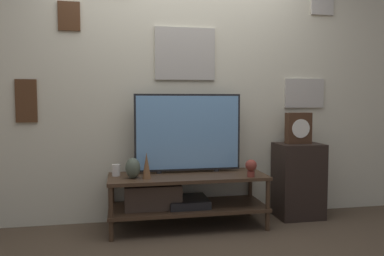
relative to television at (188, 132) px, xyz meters
name	(u,v)px	position (x,y,z in m)	size (l,w,h in m)	color
ground_plane	(194,239)	(-0.02, -0.41, -0.86)	(12.00, 12.00, 0.00)	#4C3D2D
wall_back	(182,80)	(-0.02, 0.20, 0.50)	(6.40, 0.08, 2.70)	beige
media_console	(176,195)	(-0.14, -0.11, -0.55)	(1.42, 0.52, 0.48)	#422D1E
television	(188,132)	(0.00, 0.00, 0.00)	(1.00, 0.05, 0.73)	black
vase_urn_stoneware	(133,168)	(-0.52, -0.17, -0.29)	(0.13, 0.13, 0.18)	#4C5647
vase_slim_bronze	(147,165)	(-0.40, -0.20, -0.26)	(0.08, 0.08, 0.22)	brown
candle_jar	(116,170)	(-0.66, -0.04, -0.32)	(0.07, 0.07, 0.10)	silver
decorative_bust	(251,167)	(0.51, -0.31, -0.29)	(0.10, 0.10, 0.15)	brown
side_table	(298,180)	(1.10, -0.03, -0.49)	(0.44, 0.35, 0.73)	black
mantel_clock	(298,128)	(1.10, -0.02, 0.03)	(0.24, 0.11, 0.30)	#422819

